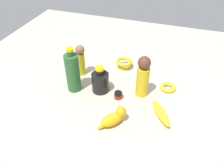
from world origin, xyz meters
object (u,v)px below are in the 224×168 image
object	(u,v)px
bangle	(168,87)
person_figure_adult	(143,77)
nail_polish_jar	(118,95)
bottle_tall	(73,72)
banana	(161,113)
cat_figurine	(114,118)
person_figure_child	(81,59)
bowl	(124,63)
bottle_short	(100,82)

from	to	relation	value
bangle	person_figure_adult	distance (m)	0.19
bangle	nail_polish_jar	xyz separation A→B (m)	(-0.24, -0.16, 0.01)
bottle_tall	banana	xyz separation A→B (m)	(0.49, -0.06, -0.09)
bangle	cat_figurine	size ratio (longest dim) A/B	0.66
person_figure_child	bottle_tall	bearing A→B (deg)	-82.08
nail_polish_jar	bowl	bearing A→B (deg)	99.98
cat_figurine	bowl	bearing A→B (deg)	100.32
nail_polish_jar	bottle_short	bearing A→B (deg)	166.24
bowl	bottle_short	xyz separation A→B (m)	(-0.06, -0.26, 0.03)
bangle	person_figure_adult	bearing A→B (deg)	-146.48
cat_figurine	person_figure_child	size ratio (longest dim) A/B	0.67
nail_polish_jar	bottle_short	world-z (taller)	bottle_short
bowl	bottle_tall	xyz separation A→B (m)	(-0.21, -0.29, 0.08)
person_figure_adult	banana	size ratio (longest dim) A/B	1.32
bowl	bottle_short	distance (m)	0.27
nail_polish_jar	bottle_short	distance (m)	0.12
bottle_tall	person_figure_child	bearing A→B (deg)	97.92
bottle_tall	banana	world-z (taller)	bottle_tall
bangle	cat_figurine	bearing A→B (deg)	-122.01
bangle	banana	world-z (taller)	banana
bowl	nail_polish_jar	bearing A→B (deg)	-80.02
cat_figurine	bottle_tall	world-z (taller)	bottle_tall
person_figure_adult	banana	world-z (taller)	person_figure_adult
bottle_short	cat_figurine	bearing A→B (deg)	-54.38
bowl	banana	world-z (taller)	bowl
bowl	bottle_short	world-z (taller)	bottle_short
person_figure_adult	person_figure_child	xyz separation A→B (m)	(-0.39, 0.07, -0.01)
bangle	bottle_tall	xyz separation A→B (m)	(-0.50, -0.16, 0.10)
bottle_short	bottle_tall	xyz separation A→B (m)	(-0.14, -0.03, 0.05)
nail_polish_jar	bottle_tall	size ratio (longest dim) A/B	0.17
cat_figurine	person_figure_adult	distance (m)	0.27
nail_polish_jar	person_figure_adult	bearing A→B (deg)	32.31
cat_figurine	person_figure_child	distance (m)	0.45
person_figure_adult	bottle_short	distance (m)	0.24
person_figure_adult	banana	distance (m)	0.21
bowl	banana	size ratio (longest dim) A/B	0.58
bottle_short	person_figure_child	xyz separation A→B (m)	(-0.16, 0.11, 0.04)
bottle_tall	cat_figurine	bearing A→B (deg)	-30.87
person_figure_child	banana	distance (m)	0.56
bowl	person_figure_adult	bearing A→B (deg)	-53.60
bowl	nail_polish_jar	world-z (taller)	bowl
cat_figurine	bottle_tall	size ratio (longest dim) A/B	0.50
bottle_short	person_figure_child	size ratio (longest dim) A/B	0.79
bowl	person_figure_adult	world-z (taller)	person_figure_adult
person_figure_adult	bottle_tall	size ratio (longest dim) A/B	0.91
person_figure_adult	person_figure_child	world-z (taller)	person_figure_adult
bangle	person_figure_adult	xyz separation A→B (m)	(-0.13, -0.09, 0.11)
bottle_short	banana	world-z (taller)	bottle_short
cat_figurine	bottle_tall	bearing A→B (deg)	149.13
bowl	person_figure_adult	distance (m)	0.29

